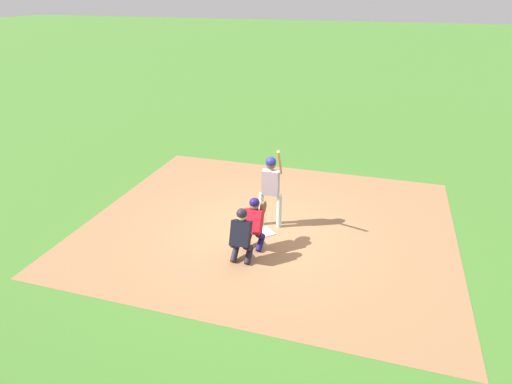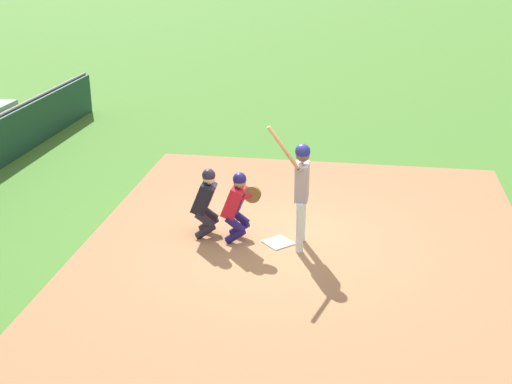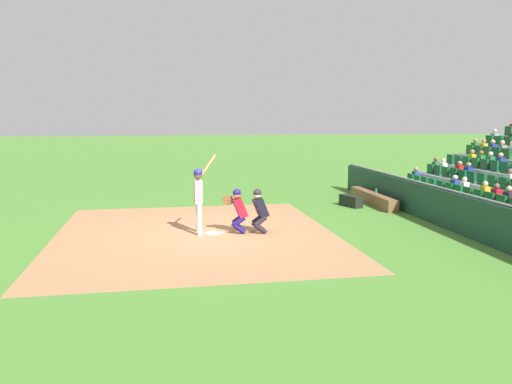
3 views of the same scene
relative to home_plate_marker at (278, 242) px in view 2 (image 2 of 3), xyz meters
name	(u,v)px [view 2 (image 2 of 3)]	position (x,y,z in m)	size (l,w,h in m)	color
ground_plane	(278,243)	(0.00, 0.00, -0.02)	(160.00, 160.00, 0.00)	#477E2E
infield_dirt_patch	(306,245)	(0.00, 0.50, -0.01)	(9.15, 7.79, 0.01)	#A2744C
home_plate_marker	(278,242)	(0.00, 0.00, 0.00)	(0.44, 0.44, 0.02)	white
batter_at_plate	(301,184)	(0.06, 0.39, 1.16)	(0.65, 0.69, 2.25)	silver
catcher_crouching	(238,203)	(-0.01, -0.73, 0.71)	(0.47, 0.72, 1.30)	navy
home_plate_umpire	(206,199)	(-0.11, -1.32, 0.69)	(0.48, 0.48, 1.30)	#251E2B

